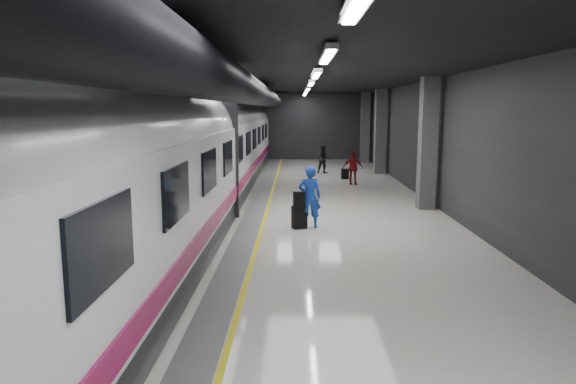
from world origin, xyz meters
TOP-DOWN VIEW (x-y plane):
  - ground at (0.00, 0.00)m, footprint 40.00×40.00m
  - platform_hall at (-0.29, 0.96)m, footprint 10.02×40.02m
  - train at (-3.25, -0.00)m, footprint 3.05×38.00m
  - traveler_main at (0.44, -0.99)m, footprint 0.67×0.46m
  - suitcase_main at (0.14, -1.09)m, footprint 0.48×0.40m
  - shoulder_bag at (0.13, -1.12)m, footprint 0.35×0.25m
  - traveler_far_a at (1.56, 11.96)m, footprint 0.87×0.74m
  - traveler_far_b at (2.67, 7.88)m, footprint 0.91×0.39m
  - suitcase_far at (2.49, 9.73)m, footprint 0.38×0.29m

SIDE VIEW (x-z plane):
  - ground at x=0.00m, z-range 0.00..0.00m
  - suitcase_far at x=2.49m, z-range 0.00..0.51m
  - suitcase_main at x=0.14m, z-range 0.00..0.66m
  - traveler_far_b at x=2.67m, z-range 0.00..1.53m
  - traveler_far_a at x=1.56m, z-range 0.00..1.57m
  - shoulder_bag at x=0.13m, z-range 0.66..1.08m
  - traveler_main at x=0.44m, z-range 0.00..1.81m
  - train at x=-3.25m, z-range 0.04..4.09m
  - platform_hall at x=-0.29m, z-range 1.28..5.79m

